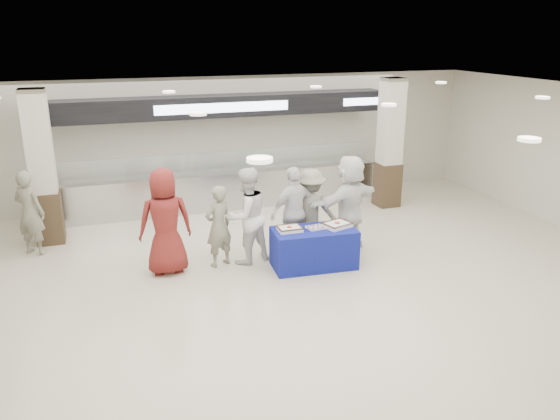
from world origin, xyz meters
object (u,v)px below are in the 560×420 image
object	(u,v)px
civilian_maroon	(165,222)
chef_short	(294,212)
sheet_cake_right	(337,225)
cupcake_tray	(316,227)
soldier_b	(310,211)
civilian_white	(349,203)
sheet_cake_left	(290,228)
soldier_a	(219,226)
chef_tall	(247,216)
soldier_bg	(30,213)
display_table	(314,248)

from	to	relation	value
civilian_maroon	chef_short	xyz separation A→B (m)	(2.49, 0.00, -0.08)
sheet_cake_right	cupcake_tray	distance (m)	0.42
soldier_b	civilian_white	bearing A→B (deg)	-166.58
sheet_cake_left	cupcake_tray	bearing A→B (deg)	-5.50
sheet_cake_left	soldier_b	xyz separation A→B (m)	(0.69, 0.70, 0.06)
sheet_cake_right	soldier_a	xyz separation A→B (m)	(-2.13, 0.66, -0.01)
civilian_maroon	soldier_a	bearing A→B (deg)	178.30
soldier_a	chef_tall	xyz separation A→B (m)	(0.55, 0.00, 0.14)
soldier_bg	civilian_white	bearing A→B (deg)	-161.83
display_table	soldier_b	xyz separation A→B (m)	(0.23, 0.78, 0.48)
soldier_b	civilian_white	xyz separation A→B (m)	(0.79, -0.14, 0.13)
sheet_cake_left	chef_tall	distance (m)	0.88
civilian_maroon	soldier_bg	distance (m)	3.00
civilian_white	sheet_cake_right	bearing A→B (deg)	27.87
sheet_cake_left	soldier_a	bearing A→B (deg)	155.23
chef_tall	soldier_b	distance (m)	1.37
sheet_cake_left	soldier_bg	distance (m)	5.16
civilian_maroon	chef_tall	world-z (taller)	civilian_maroon
display_table	sheet_cake_right	xyz separation A→B (m)	(0.46, -0.02, 0.42)
chef_short	soldier_bg	bearing A→B (deg)	-33.92
display_table	soldier_a	world-z (taller)	soldier_a
chef_tall	civilian_white	distance (m)	2.15
chef_short	soldier_bg	size ratio (longest dim) A/B	1.05
chef_short	chef_tall	bearing A→B (deg)	-14.20
sheet_cake_right	chef_tall	bearing A→B (deg)	157.54
chef_short	soldier_b	xyz separation A→B (m)	(0.39, 0.14, -0.05)
sheet_cake_left	sheet_cake_right	distance (m)	0.92
sheet_cake_right	soldier_a	distance (m)	2.23
civilian_white	soldier_b	bearing A→B (deg)	-31.66
display_table	cupcake_tray	world-z (taller)	cupcake_tray
cupcake_tray	civilian_white	xyz separation A→B (m)	(0.97, 0.61, 0.20)
civilian_maroon	soldier_a	xyz separation A→B (m)	(0.97, 0.00, -0.20)
chef_tall	civilian_white	xyz separation A→B (m)	(2.14, 0.00, 0.05)
display_table	chef_short	world-z (taller)	chef_short
soldier_a	cupcake_tray	bearing A→B (deg)	137.74
civilian_maroon	soldier_bg	size ratio (longest dim) A/B	1.15
soldier_a	civilian_white	distance (m)	2.70
soldier_b	display_table	bearing A→B (deg)	96.84
sheet_cake_left	chef_short	distance (m)	0.64
cupcake_tray	soldier_a	bearing A→B (deg)	160.50
sheet_cake_left	chef_tall	bearing A→B (deg)	140.00
chef_tall	soldier_bg	bearing A→B (deg)	-44.58
chef_tall	soldier_bg	xyz separation A→B (m)	(-3.94, 1.76, -0.07)
cupcake_tray	soldier_bg	bearing A→B (deg)	155.15
civilian_maroon	display_table	bearing A→B (deg)	164.71
sheet_cake_left	sheet_cake_right	world-z (taller)	sheet_cake_right
display_table	chef_short	xyz separation A→B (m)	(-0.16, 0.64, 0.53)
chef_tall	soldier_bg	size ratio (longest dim) A/B	1.08
sheet_cake_right	chef_tall	distance (m)	1.72
cupcake_tray	sheet_cake_right	bearing A→B (deg)	-6.52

